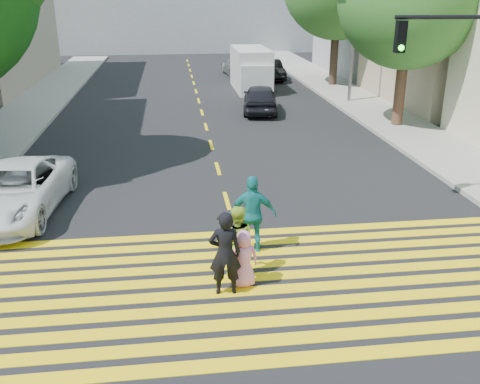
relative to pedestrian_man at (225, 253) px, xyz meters
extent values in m
plane|color=black|center=(0.55, -1.02, -0.88)|extent=(120.00, 120.00, 0.00)
cube|color=gray|center=(-7.95, 20.98, -0.81)|extent=(3.00, 40.00, 0.15)
cube|color=gray|center=(9.05, 13.98, -0.81)|extent=(3.00, 60.00, 0.15)
cube|color=yellow|center=(0.55, -2.22, -0.88)|extent=(13.40, 0.35, 0.01)
cube|color=yellow|center=(0.55, -1.67, -0.88)|extent=(13.40, 0.35, 0.01)
cube|color=yellow|center=(0.55, -1.12, -0.88)|extent=(13.40, 0.35, 0.01)
cube|color=yellow|center=(0.55, -0.57, -0.88)|extent=(13.40, 0.35, 0.01)
cube|color=yellow|center=(0.55, -0.02, -0.88)|extent=(13.40, 0.35, 0.01)
cube|color=yellow|center=(0.55, 0.53, -0.88)|extent=(13.40, 0.35, 0.01)
cube|color=yellow|center=(0.55, 1.08, -0.88)|extent=(13.40, 0.35, 0.01)
cube|color=yellow|center=(0.55, 1.63, -0.88)|extent=(13.40, 0.35, 0.01)
cube|color=yellow|center=(0.55, 2.18, -0.88)|extent=(13.40, 0.35, 0.01)
cube|color=yellow|center=(0.55, 2.73, -0.88)|extent=(13.40, 0.35, 0.01)
cube|color=yellow|center=(0.55, 4.98, -0.88)|extent=(0.12, 1.40, 0.01)
cube|color=yellow|center=(0.55, 7.98, -0.88)|extent=(0.12, 1.40, 0.01)
cube|color=yellow|center=(0.55, 10.98, -0.88)|extent=(0.12, 1.40, 0.01)
cube|color=yellow|center=(0.55, 13.98, -0.88)|extent=(0.12, 1.40, 0.01)
cube|color=yellow|center=(0.55, 16.98, -0.88)|extent=(0.12, 1.40, 0.01)
cube|color=yellow|center=(0.55, 19.98, -0.88)|extent=(0.12, 1.40, 0.01)
cube|color=yellow|center=(0.55, 22.98, -0.88)|extent=(0.12, 1.40, 0.01)
cube|color=yellow|center=(0.55, 25.98, -0.88)|extent=(0.12, 1.40, 0.01)
cube|color=yellow|center=(0.55, 28.98, -0.88)|extent=(0.12, 1.40, 0.01)
cube|color=yellow|center=(0.55, 31.98, -0.88)|extent=(0.12, 1.40, 0.01)
cube|color=yellow|center=(0.55, 34.98, -0.88)|extent=(0.12, 1.40, 0.01)
cube|color=yellow|center=(0.55, 37.98, -0.88)|extent=(0.12, 1.40, 0.01)
cube|color=gray|center=(15.55, 28.98, 4.12)|extent=(10.00, 10.00, 10.00)
cylinder|color=#37271C|center=(8.91, 12.78, 0.68)|extent=(0.56, 0.56, 3.12)
cylinder|color=black|center=(9.16, 23.55, 0.86)|extent=(0.53, 0.53, 3.48)
imported|color=black|center=(0.00, 0.00, 0.00)|extent=(0.65, 0.43, 1.77)
imported|color=#A6C737|center=(0.31, 0.69, -0.09)|extent=(0.78, 0.62, 1.58)
imported|color=pink|center=(0.41, 0.24, -0.27)|extent=(0.65, 0.48, 1.22)
imported|color=#17787F|center=(0.82, 1.77, 0.04)|extent=(1.13, 0.61, 1.84)
imported|color=silver|center=(-5.21, 4.79, -0.20)|extent=(2.71, 5.11, 1.37)
imported|color=black|center=(3.44, 16.67, -0.18)|extent=(2.24, 4.32, 1.40)
imported|color=#9B9EA3|center=(3.88, 28.92, -0.21)|extent=(2.31, 4.81, 1.35)
imported|color=black|center=(5.77, 26.74, -0.23)|extent=(1.51, 4.02, 1.31)
cube|color=#BDBDBD|center=(3.91, 23.23, 0.34)|extent=(1.96, 4.90, 2.45)
cube|color=silver|center=(3.91, 21.07, 0.00)|extent=(1.86, 1.18, 1.76)
cylinder|color=black|center=(3.12, 21.46, -0.54)|extent=(0.25, 0.69, 0.69)
cylinder|color=black|center=(4.69, 21.46, -0.54)|extent=(0.25, 0.69, 0.69)
cylinder|color=black|center=(3.13, 24.99, -0.54)|extent=(0.25, 0.69, 0.69)
cylinder|color=black|center=(4.69, 24.99, -0.54)|extent=(0.25, 0.69, 0.69)
cylinder|color=black|center=(6.38, 3.60, 4.21)|extent=(3.64, 0.32, 0.11)
cube|color=black|center=(4.75, 3.69, 3.76)|extent=(0.25, 0.25, 0.76)
sphere|color=#29E724|center=(4.74, 3.56, 3.50)|extent=(0.15, 0.15, 0.15)
cylinder|color=slate|center=(8.53, 18.33, 3.70)|extent=(0.18, 0.18, 9.16)
camera|label=1|loc=(-0.89, -9.32, 4.83)|focal=40.00mm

